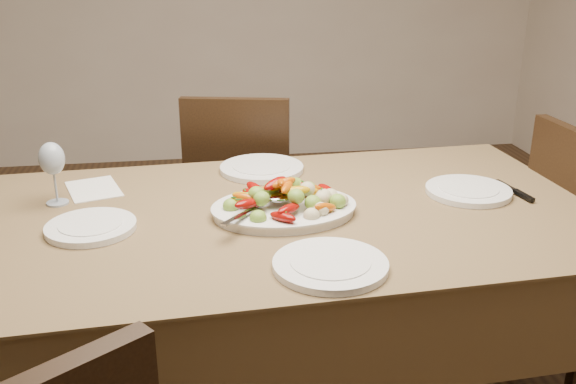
{
  "coord_description": "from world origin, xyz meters",
  "views": [
    {
      "loc": [
        -0.05,
        -1.66,
        1.48
      ],
      "look_at": [
        0.22,
        0.06,
        0.82
      ],
      "focal_mm": 40.0,
      "sensor_mm": 36.0,
      "label": 1
    }
  ],
  "objects_px": {
    "plate_far": "(262,169)",
    "wine_glass": "(54,172)",
    "dining_table": "(288,323)",
    "plate_right": "(468,191)",
    "plate_left": "(91,227)",
    "serving_platter": "(284,211)",
    "plate_near": "(330,265)",
    "chair_far": "(244,197)"
  },
  "relations": [
    {
      "from": "plate_far",
      "to": "wine_glass",
      "type": "relative_size",
      "value": 1.41
    },
    {
      "from": "dining_table",
      "to": "plate_right",
      "type": "relative_size",
      "value": 6.92
    },
    {
      "from": "plate_left",
      "to": "plate_far",
      "type": "height_order",
      "value": "same"
    },
    {
      "from": "serving_platter",
      "to": "plate_near",
      "type": "xyz_separation_m",
      "value": [
        0.06,
        -0.35,
        -0.0
      ]
    },
    {
      "from": "chair_far",
      "to": "wine_glass",
      "type": "bearing_deg",
      "value": 61.22
    },
    {
      "from": "dining_table",
      "to": "plate_right",
      "type": "height_order",
      "value": "plate_right"
    },
    {
      "from": "serving_platter",
      "to": "plate_near",
      "type": "bearing_deg",
      "value": -80.02
    },
    {
      "from": "dining_table",
      "to": "plate_near",
      "type": "distance_m",
      "value": 0.54
    },
    {
      "from": "dining_table",
      "to": "plate_far",
      "type": "relative_size",
      "value": 6.36
    },
    {
      "from": "serving_platter",
      "to": "plate_left",
      "type": "height_order",
      "value": "serving_platter"
    },
    {
      "from": "plate_near",
      "to": "plate_right",
      "type": "bearing_deg",
      "value": 38.59
    },
    {
      "from": "plate_far",
      "to": "plate_near",
      "type": "relative_size",
      "value": 1.03
    },
    {
      "from": "dining_table",
      "to": "chair_far",
      "type": "height_order",
      "value": "chair_far"
    },
    {
      "from": "wine_glass",
      "to": "chair_far",
      "type": "bearing_deg",
      "value": 48.52
    },
    {
      "from": "chair_far",
      "to": "plate_right",
      "type": "height_order",
      "value": "chair_far"
    },
    {
      "from": "dining_table",
      "to": "plate_left",
      "type": "relative_size",
      "value": 7.49
    },
    {
      "from": "plate_left",
      "to": "plate_right",
      "type": "distance_m",
      "value": 1.14
    },
    {
      "from": "serving_platter",
      "to": "plate_near",
      "type": "relative_size",
      "value": 1.46
    },
    {
      "from": "chair_far",
      "to": "dining_table",
      "type": "bearing_deg",
      "value": 106.78
    },
    {
      "from": "chair_far",
      "to": "plate_left",
      "type": "height_order",
      "value": "chair_far"
    },
    {
      "from": "dining_table",
      "to": "chair_far",
      "type": "xyz_separation_m",
      "value": [
        -0.06,
        0.87,
        0.1
      ]
    },
    {
      "from": "serving_platter",
      "to": "chair_far",
      "type": "bearing_deg",
      "value": 93.07
    },
    {
      "from": "serving_platter",
      "to": "plate_near",
      "type": "distance_m",
      "value": 0.36
    },
    {
      "from": "plate_near",
      "to": "chair_far",
      "type": "bearing_deg",
      "value": 95.04
    },
    {
      "from": "plate_right",
      "to": "wine_glass",
      "type": "distance_m",
      "value": 1.27
    },
    {
      "from": "wine_glass",
      "to": "plate_near",
      "type": "bearing_deg",
      "value": -36.35
    },
    {
      "from": "plate_far",
      "to": "wine_glass",
      "type": "distance_m",
      "value": 0.69
    },
    {
      "from": "plate_near",
      "to": "plate_far",
      "type": "bearing_deg",
      "value": 96.3
    },
    {
      "from": "chair_far",
      "to": "plate_right",
      "type": "xyz_separation_m",
      "value": [
        0.65,
        -0.81,
        0.29
      ]
    },
    {
      "from": "plate_left",
      "to": "plate_right",
      "type": "xyz_separation_m",
      "value": [
        1.14,
        0.11,
        0.0
      ]
    },
    {
      "from": "dining_table",
      "to": "plate_near",
      "type": "xyz_separation_m",
      "value": [
        0.05,
        -0.37,
        0.39
      ]
    },
    {
      "from": "serving_platter",
      "to": "wine_glass",
      "type": "height_order",
      "value": "wine_glass"
    },
    {
      "from": "chair_far",
      "to": "plate_left",
      "type": "bearing_deg",
      "value": 74.44
    },
    {
      "from": "plate_near",
      "to": "wine_glass",
      "type": "distance_m",
      "value": 0.91
    },
    {
      "from": "plate_near",
      "to": "wine_glass",
      "type": "height_order",
      "value": "wine_glass"
    },
    {
      "from": "plate_right",
      "to": "wine_glass",
      "type": "bearing_deg",
      "value": 175.15
    },
    {
      "from": "serving_platter",
      "to": "plate_left",
      "type": "distance_m",
      "value": 0.54
    },
    {
      "from": "serving_platter",
      "to": "plate_right",
      "type": "height_order",
      "value": "serving_platter"
    },
    {
      "from": "chair_far",
      "to": "plate_near",
      "type": "bearing_deg",
      "value": 107.75
    },
    {
      "from": "plate_left",
      "to": "plate_far",
      "type": "distance_m",
      "value": 0.67
    },
    {
      "from": "dining_table",
      "to": "plate_far",
      "type": "bearing_deg",
      "value": 95.3
    },
    {
      "from": "dining_table",
      "to": "serving_platter",
      "type": "bearing_deg",
      "value": -128.02
    }
  ]
}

